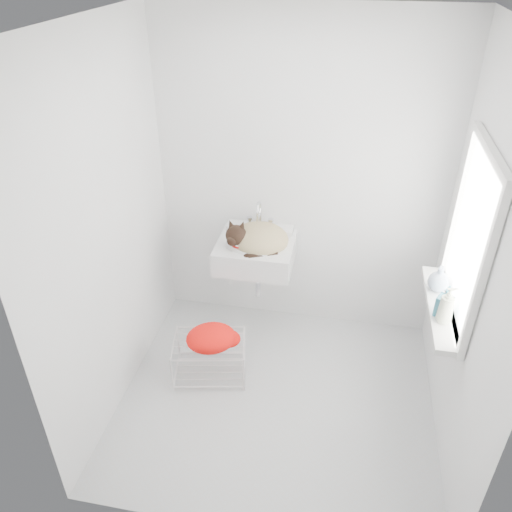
% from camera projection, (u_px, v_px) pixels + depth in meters
% --- Properties ---
extents(floor, '(2.20, 2.00, 0.02)m').
position_uv_depth(floor, '(277.00, 398.00, 3.67)').
color(floor, '#B7BABC').
rests_on(floor, ground).
extents(ceiling, '(2.20, 2.00, 0.02)m').
position_uv_depth(ceiling, '(288.00, 21.00, 2.34)').
color(ceiling, white).
rests_on(ceiling, back_wall).
extents(back_wall, '(2.20, 0.02, 2.50)m').
position_uv_depth(back_wall, '(301.00, 183.00, 3.84)').
color(back_wall, white).
rests_on(back_wall, ground).
extents(right_wall, '(0.02, 2.00, 2.50)m').
position_uv_depth(right_wall, '(476.00, 271.00, 2.83)').
color(right_wall, white).
rests_on(right_wall, ground).
extents(left_wall, '(0.02, 2.00, 2.50)m').
position_uv_depth(left_wall, '(108.00, 234.00, 3.18)').
color(left_wall, white).
rests_on(left_wall, ground).
extents(window_glass, '(0.01, 0.80, 1.00)m').
position_uv_depth(window_glass, '(471.00, 238.00, 2.95)').
color(window_glass, white).
rests_on(window_glass, right_wall).
extents(window_frame, '(0.04, 0.90, 1.10)m').
position_uv_depth(window_frame, '(469.00, 237.00, 2.95)').
color(window_frame, white).
rests_on(window_frame, right_wall).
extents(windowsill, '(0.16, 0.88, 0.04)m').
position_uv_depth(windowsill, '(441.00, 307.00, 3.24)').
color(windowsill, white).
rests_on(windowsill, right_wall).
extents(sink, '(0.58, 0.51, 0.23)m').
position_uv_depth(sink, '(256.00, 242.00, 3.88)').
color(sink, white).
rests_on(sink, back_wall).
extents(faucet, '(0.21, 0.15, 0.21)m').
position_uv_depth(faucet, '(260.00, 215.00, 3.96)').
color(faucet, silver).
rests_on(faucet, sink).
extents(cat, '(0.50, 0.43, 0.29)m').
position_uv_depth(cat, '(257.00, 239.00, 3.85)').
color(cat, tan).
rests_on(cat, sink).
extents(wire_rack, '(0.58, 0.45, 0.31)m').
position_uv_depth(wire_rack, '(210.00, 358.00, 3.81)').
color(wire_rack, silver).
rests_on(wire_rack, floor).
extents(towel, '(0.44, 0.38, 0.15)m').
position_uv_depth(towel, '(211.00, 343.00, 3.68)').
color(towel, red).
rests_on(towel, wire_rack).
extents(bottle_a, '(0.09, 0.09, 0.21)m').
position_uv_depth(bottle_a, '(443.00, 321.00, 3.09)').
color(bottle_a, silver).
rests_on(bottle_a, windowsill).
extents(bottle_b, '(0.12, 0.12, 0.20)m').
position_uv_depth(bottle_b, '(442.00, 315.00, 3.14)').
color(bottle_b, teal).
rests_on(bottle_b, windowsill).
extents(bottle_c, '(0.19, 0.19, 0.18)m').
position_uv_depth(bottle_c, '(437.00, 289.00, 3.37)').
color(bottle_c, silver).
rests_on(bottle_c, windowsill).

